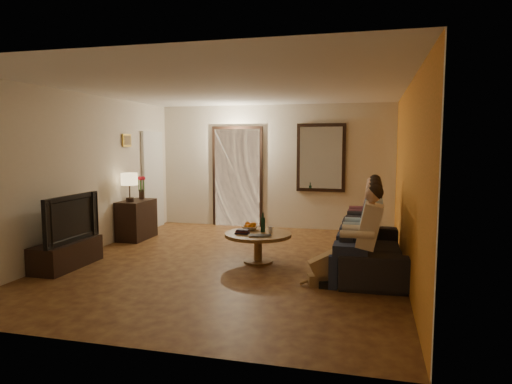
% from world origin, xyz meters
% --- Properties ---
extents(floor, '(5.00, 6.00, 0.01)m').
position_xyz_m(floor, '(0.00, 0.00, 0.00)').
color(floor, '#452112').
rests_on(floor, ground).
extents(ceiling, '(5.00, 6.00, 0.01)m').
position_xyz_m(ceiling, '(0.00, 0.00, 2.60)').
color(ceiling, white).
rests_on(ceiling, back_wall).
extents(back_wall, '(5.00, 0.02, 2.60)m').
position_xyz_m(back_wall, '(0.00, 3.00, 1.30)').
color(back_wall, beige).
rests_on(back_wall, floor).
extents(front_wall, '(5.00, 0.02, 2.60)m').
position_xyz_m(front_wall, '(0.00, -3.00, 1.30)').
color(front_wall, beige).
rests_on(front_wall, floor).
extents(left_wall, '(0.02, 6.00, 2.60)m').
position_xyz_m(left_wall, '(-2.50, 0.00, 1.30)').
color(left_wall, beige).
rests_on(left_wall, floor).
extents(right_wall, '(0.02, 6.00, 2.60)m').
position_xyz_m(right_wall, '(2.50, 0.00, 1.30)').
color(right_wall, beige).
rests_on(right_wall, floor).
extents(orange_accent, '(0.01, 6.00, 2.60)m').
position_xyz_m(orange_accent, '(2.49, 0.00, 1.30)').
color(orange_accent, '#C17A21').
rests_on(orange_accent, right_wall).
extents(kitchen_doorway, '(1.00, 0.06, 2.10)m').
position_xyz_m(kitchen_doorway, '(-0.80, 2.98, 1.05)').
color(kitchen_doorway, '#FFE0A5').
rests_on(kitchen_doorway, floor).
extents(door_trim, '(1.12, 0.04, 2.22)m').
position_xyz_m(door_trim, '(-0.80, 2.97, 1.05)').
color(door_trim, black).
rests_on(door_trim, floor).
extents(fridge_glimpse, '(0.45, 0.03, 1.70)m').
position_xyz_m(fridge_glimpse, '(-0.55, 2.98, 0.90)').
color(fridge_glimpse, silver).
rests_on(fridge_glimpse, floor).
extents(mirror_frame, '(1.00, 0.05, 1.40)m').
position_xyz_m(mirror_frame, '(1.00, 2.96, 1.50)').
color(mirror_frame, black).
rests_on(mirror_frame, back_wall).
extents(mirror_glass, '(0.86, 0.02, 1.26)m').
position_xyz_m(mirror_glass, '(1.00, 2.93, 1.50)').
color(mirror_glass, white).
rests_on(mirror_glass, back_wall).
extents(white_door, '(0.06, 0.85, 2.04)m').
position_xyz_m(white_door, '(-2.46, 2.30, 1.02)').
color(white_door, white).
rests_on(white_door, floor).
extents(framed_art, '(0.03, 0.28, 0.24)m').
position_xyz_m(framed_art, '(-2.47, 1.30, 1.85)').
color(framed_art, '#B28C33').
rests_on(framed_art, left_wall).
extents(art_canvas, '(0.01, 0.22, 0.18)m').
position_xyz_m(art_canvas, '(-2.46, 1.30, 1.85)').
color(art_canvas, brown).
rests_on(art_canvas, left_wall).
extents(dresser, '(0.45, 0.82, 0.73)m').
position_xyz_m(dresser, '(-2.25, 1.19, 0.36)').
color(dresser, black).
rests_on(dresser, floor).
extents(table_lamp, '(0.30, 0.30, 0.54)m').
position_xyz_m(table_lamp, '(-2.25, 0.97, 1.00)').
color(table_lamp, beige).
rests_on(table_lamp, dresser).
extents(flower_vase, '(0.14, 0.14, 0.44)m').
position_xyz_m(flower_vase, '(-2.25, 1.41, 0.95)').
color(flower_vase, red).
rests_on(flower_vase, dresser).
extents(tv_stand, '(0.45, 1.15, 0.38)m').
position_xyz_m(tv_stand, '(-2.25, -0.85, 0.19)').
color(tv_stand, black).
rests_on(tv_stand, floor).
extents(tv, '(1.18, 0.15, 0.68)m').
position_xyz_m(tv, '(-2.25, -0.85, 0.72)').
color(tv, black).
rests_on(tv, tv_stand).
extents(sofa, '(2.21, 0.92, 0.64)m').
position_xyz_m(sofa, '(2.05, 0.09, 0.32)').
color(sofa, black).
rests_on(sofa, floor).
extents(person_a, '(0.60, 0.40, 1.20)m').
position_xyz_m(person_a, '(1.95, -0.81, 0.60)').
color(person_a, tan).
rests_on(person_a, sofa).
extents(person_b, '(0.60, 0.40, 1.20)m').
position_xyz_m(person_b, '(1.95, -0.21, 0.60)').
color(person_b, tan).
rests_on(person_b, sofa).
extents(person_c, '(0.60, 0.40, 1.20)m').
position_xyz_m(person_c, '(1.95, 0.39, 0.60)').
color(person_c, tan).
rests_on(person_c, sofa).
extents(person_d, '(0.60, 0.40, 1.20)m').
position_xyz_m(person_d, '(1.95, 0.99, 0.60)').
color(person_d, tan).
rests_on(person_d, sofa).
extents(dog, '(0.61, 0.40, 0.56)m').
position_xyz_m(dog, '(1.51, -0.76, 0.28)').
color(dog, '#AB7B4F').
rests_on(dog, floor).
extents(coffee_table, '(1.04, 1.04, 0.45)m').
position_xyz_m(coffee_table, '(0.38, 0.10, 0.23)').
color(coffee_table, brown).
rests_on(coffee_table, floor).
extents(bowl, '(0.26, 0.26, 0.06)m').
position_xyz_m(bowl, '(0.20, 0.32, 0.48)').
color(bowl, white).
rests_on(bowl, coffee_table).
extents(oranges, '(0.20, 0.20, 0.08)m').
position_xyz_m(oranges, '(0.20, 0.32, 0.55)').
color(oranges, orange).
rests_on(oranges, bowl).
extents(wine_bottle, '(0.07, 0.07, 0.31)m').
position_xyz_m(wine_bottle, '(0.43, 0.20, 0.60)').
color(wine_bottle, black).
rests_on(wine_bottle, coffee_table).
extents(wine_glass, '(0.06, 0.06, 0.10)m').
position_xyz_m(wine_glass, '(0.56, 0.15, 0.50)').
color(wine_glass, silver).
rests_on(wine_glass, coffee_table).
extents(book_stack, '(0.20, 0.15, 0.07)m').
position_xyz_m(book_stack, '(0.16, -0.00, 0.48)').
color(book_stack, black).
rests_on(book_stack, coffee_table).
extents(laptop, '(0.38, 0.30, 0.03)m').
position_xyz_m(laptop, '(0.48, -0.18, 0.46)').
color(laptop, black).
rests_on(laptop, coffee_table).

